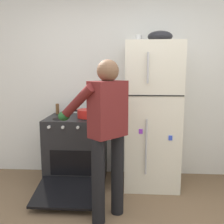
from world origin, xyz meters
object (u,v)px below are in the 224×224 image
coffee_mug (139,39)px  pepper_mill (57,109)px  person_cook (105,125)px  red_pot (87,114)px  mixing_bowl (160,37)px  refrigerator (151,116)px  stove_range (76,150)px

coffee_mug → pepper_mill: bearing=172.3°
person_cook → red_pot: (-0.30, 0.78, -0.02)m
coffee_mug → mixing_bowl: bearing=-11.0°
refrigerator → stove_range: refrigerator is taller
stove_range → person_cook: bearing=-60.4°
refrigerator → mixing_bowl: mixing_bowl is taller
stove_range → mixing_bowl: (1.07, 0.02, 1.47)m
refrigerator → pepper_mill: refrigerator is taller
coffee_mug → mixing_bowl: mixing_bowl is taller
red_pot → person_cook: bearing=-68.8°
stove_range → coffee_mug: coffee_mug is taller
mixing_bowl → pepper_mill: bearing=171.7°
person_cook → pepper_mill: size_ratio=11.26×
stove_range → red_pot: 0.53m
person_cook → mixing_bowl: size_ratio=5.26×
refrigerator → stove_range: size_ratio=1.53×
mixing_bowl → refrigerator: bearing=-179.8°
person_cook → pepper_mill: bearing=126.5°
person_cook → coffee_mug: (0.35, 0.88, 0.92)m
refrigerator → stove_range: 1.10m
red_pot → pepper_mill: bearing=151.5°
stove_range → coffee_mug: size_ratio=10.71×
red_pot → coffee_mug: (0.65, 0.10, 0.94)m
person_cook → red_pot: size_ratio=4.51×
red_pot → stove_range: bearing=168.6°
mixing_bowl → coffee_mug: bearing=169.0°
red_pot → coffee_mug: 1.15m
person_cook → red_pot: 0.84m
refrigerator → mixing_bowl: size_ratio=6.04×
coffee_mug → red_pot: bearing=-171.3°
stove_range → red_pot: (0.16, -0.03, 0.51)m
stove_range → pepper_mill: bearing=144.0°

